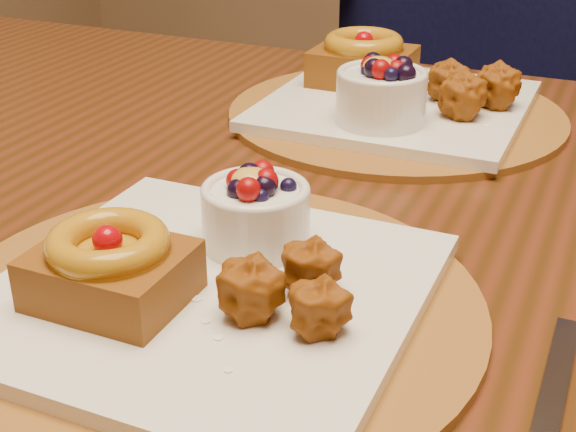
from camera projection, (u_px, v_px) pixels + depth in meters
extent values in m
cube|color=#391F0A|center=(325.00, 209.00, 0.74)|extent=(1.60, 0.90, 0.04)
cylinder|color=#391F0A|center=(30.00, 245.00, 1.47)|extent=(0.06, 0.06, 0.71)
cylinder|color=brown|center=(209.00, 305.00, 0.55)|extent=(0.38, 0.38, 0.01)
cube|color=white|center=(208.00, 293.00, 0.55)|extent=(0.28, 0.28, 0.01)
cube|color=#4F2607|center=(111.00, 275.00, 0.52)|extent=(0.10, 0.08, 0.04)
torus|color=#A16709|center=(108.00, 243.00, 0.51)|extent=(0.08, 0.08, 0.02)
sphere|color=#9B0209|center=(107.00, 240.00, 0.51)|extent=(0.02, 0.02, 0.02)
sphere|color=#894409|center=(311.00, 267.00, 0.53)|extent=(0.04, 0.04, 0.04)
sphere|color=#894409|center=(252.00, 291.00, 0.50)|extent=(0.04, 0.04, 0.04)
sphere|color=#894409|center=(320.00, 307.00, 0.49)|extent=(0.04, 0.04, 0.04)
cylinder|color=white|center=(256.00, 217.00, 0.59)|extent=(0.08, 0.08, 0.04)
torus|color=white|center=(255.00, 190.00, 0.58)|extent=(0.08, 0.08, 0.01)
ellipsoid|color=gold|center=(250.00, 179.00, 0.58)|extent=(0.03, 0.03, 0.02)
cylinder|color=brown|center=(396.00, 114.00, 0.91)|extent=(0.38, 0.38, 0.01)
cube|color=white|center=(396.00, 105.00, 0.91)|extent=(0.28, 0.28, 0.01)
cube|color=#4F2607|center=(363.00, 66.00, 0.96)|extent=(0.11, 0.09, 0.04)
torus|color=#A16709|center=(364.00, 43.00, 0.94)|extent=(0.09, 0.09, 0.02)
sphere|color=#9B0209|center=(364.00, 41.00, 0.94)|extent=(0.02, 0.02, 0.02)
sphere|color=#894409|center=(462.00, 98.00, 0.85)|extent=(0.05, 0.05, 0.05)
sphere|color=#894409|center=(448.00, 82.00, 0.90)|extent=(0.05, 0.05, 0.05)
sphere|color=#894409|center=(496.00, 88.00, 0.88)|extent=(0.05, 0.05, 0.05)
cylinder|color=white|center=(381.00, 98.00, 0.83)|extent=(0.09, 0.09, 0.05)
torus|color=white|center=(382.00, 74.00, 0.82)|extent=(0.09, 0.09, 0.01)
ellipsoid|color=gold|center=(379.00, 65.00, 0.81)|extent=(0.03, 0.03, 0.02)
cube|color=black|center=(576.00, 230.00, 1.32)|extent=(0.49, 0.49, 0.04)
cylinder|color=black|center=(413.00, 371.00, 1.37)|extent=(0.04, 0.04, 0.43)
cylinder|color=black|center=(485.00, 273.00, 1.66)|extent=(0.04, 0.04, 0.43)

